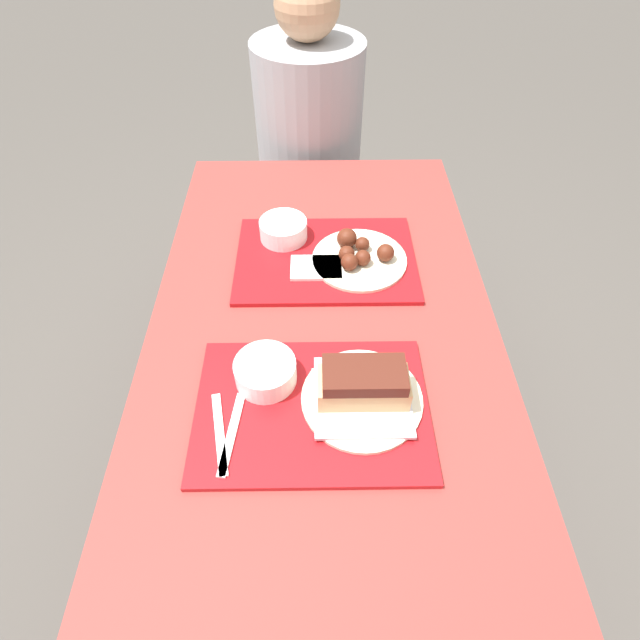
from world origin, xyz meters
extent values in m
plane|color=#4C4742|center=(0.00, 0.00, 0.00)|extent=(12.00, 12.00, 0.00)
cube|color=maroon|center=(0.00, 0.00, 0.74)|extent=(0.77, 1.45, 0.04)
cylinder|color=maroon|center=(-0.32, 0.64, 0.36)|extent=(0.07, 0.07, 0.72)
cylinder|color=maroon|center=(0.32, 0.64, 0.36)|extent=(0.07, 0.07, 0.72)
cube|color=maroon|center=(0.00, 0.94, 0.45)|extent=(0.73, 0.28, 0.04)
cylinder|color=maroon|center=(-0.31, 0.94, 0.22)|extent=(0.06, 0.06, 0.44)
cylinder|color=maroon|center=(0.31, 0.94, 0.22)|extent=(0.06, 0.06, 0.44)
cube|color=#B21419|center=(-0.02, -0.19, 0.76)|extent=(0.44, 0.32, 0.01)
cube|color=#B21419|center=(0.01, 0.25, 0.76)|extent=(0.44, 0.32, 0.01)
cylinder|color=white|center=(-0.11, -0.12, 0.79)|extent=(0.12, 0.12, 0.05)
cylinder|color=beige|center=(-0.11, -0.12, 0.81)|extent=(0.11, 0.11, 0.01)
cylinder|color=beige|center=(0.07, -0.17, 0.77)|extent=(0.23, 0.23, 0.01)
cube|color=silver|center=(0.07, -0.17, 0.78)|extent=(0.18, 0.18, 0.01)
cube|color=#DBB275|center=(0.07, -0.17, 0.81)|extent=(0.17, 0.08, 0.05)
cube|color=#4C1E14|center=(0.07, -0.17, 0.85)|extent=(0.15, 0.08, 0.03)
cube|color=white|center=(-0.19, -0.24, 0.77)|extent=(0.05, 0.17, 0.00)
cube|color=white|center=(-0.17, -0.24, 0.77)|extent=(0.04, 0.17, 0.00)
cube|color=#A59E93|center=(-0.01, -0.11, 0.77)|extent=(0.04, 0.03, 0.01)
cylinder|color=white|center=(-0.10, 0.32, 0.79)|extent=(0.12, 0.12, 0.05)
cylinder|color=beige|center=(-0.10, 0.32, 0.81)|extent=(0.11, 0.11, 0.01)
cylinder|color=beige|center=(0.09, 0.23, 0.77)|extent=(0.23, 0.23, 0.01)
sphere|color=#562314|center=(0.15, 0.23, 0.80)|extent=(0.04, 0.04, 0.04)
sphere|color=#562314|center=(0.10, 0.26, 0.80)|extent=(0.04, 0.04, 0.04)
sphere|color=#562314|center=(0.06, 0.28, 0.80)|extent=(0.05, 0.05, 0.05)
sphere|color=#562314|center=(0.06, 0.22, 0.80)|extent=(0.04, 0.04, 0.04)
sphere|color=#562314|center=(0.07, 0.19, 0.80)|extent=(0.04, 0.04, 0.04)
sphere|color=#562314|center=(0.10, 0.21, 0.80)|extent=(0.04, 0.04, 0.04)
cube|color=white|center=(-0.01, 0.20, 0.77)|extent=(0.12, 0.09, 0.01)
cylinder|color=#9E9EA3|center=(-0.03, 0.94, 0.75)|extent=(0.36, 0.36, 0.56)
sphere|color=tan|center=(-0.03, 0.94, 1.12)|extent=(0.19, 0.19, 0.19)
camera|label=1|loc=(-0.02, -0.70, 1.58)|focal=28.00mm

